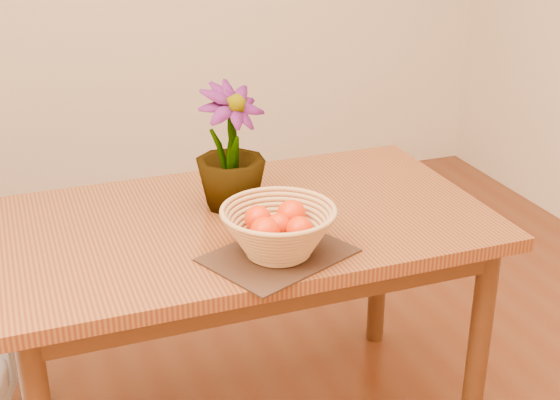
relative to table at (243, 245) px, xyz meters
name	(u,v)px	position (x,y,z in m)	size (l,w,h in m)	color
table	(243,245)	(0.00, 0.00, 0.00)	(1.40, 0.80, 0.75)	brown
placemat	(278,255)	(0.01, -0.25, 0.09)	(0.35, 0.26, 0.01)	#3B2115
wicker_basket	(278,233)	(0.01, -0.25, 0.15)	(0.30, 0.30, 0.12)	tan
orange_pile	(278,224)	(0.01, -0.25, 0.18)	(0.18, 0.17, 0.08)	red
potted_plant	(230,148)	(0.00, 0.09, 0.27)	(0.20, 0.20, 0.36)	#1D4714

